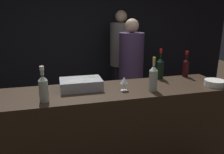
{
  "coord_description": "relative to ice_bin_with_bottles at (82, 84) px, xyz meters",
  "views": [
    {
      "loc": [
        -0.53,
        -1.71,
        1.74
      ],
      "look_at": [
        0.0,
        0.34,
        1.15
      ],
      "focal_mm": 35.0,
      "sensor_mm": 36.0,
      "label": 1
    }
  ],
  "objects": [
    {
      "name": "ice_bin_with_bottles",
      "position": [
        0.0,
        0.0,
        0.0
      ],
      "size": [
        0.41,
        0.28,
        0.11
      ],
      "color": "#9EA0A5",
      "rests_on": "bar_counter"
    },
    {
      "name": "person_in_hoodie",
      "position": [
        0.93,
        1.71,
        -0.06
      ],
      "size": [
        0.39,
        0.39,
        1.84
      ],
      "rotation": [
        0.0,
        0.0,
        -1.34
      ],
      "color": "black",
      "rests_on": "ground_plane"
    },
    {
      "name": "bar_counter",
      "position": [
        0.3,
        -0.09,
        -0.57
      ],
      "size": [
        2.44,
        0.61,
        1.03
      ],
      "color": "#2D2116",
      "rests_on": "ground_plane"
    },
    {
      "name": "candle_votive",
      "position": [
        0.75,
        -0.06,
        -0.03
      ],
      "size": [
        0.07,
        0.07,
        0.05
      ],
      "color": "silver",
      "rests_on": "bar_counter"
    },
    {
      "name": "red_wine_bottle_tall",
      "position": [
        1.28,
        0.16,
        0.07
      ],
      "size": [
        0.07,
        0.07,
        0.31
      ],
      "color": "black",
      "rests_on": "bar_counter"
    },
    {
      "name": "bowl_white",
      "position": [
        1.37,
        -0.25,
        -0.02
      ],
      "size": [
        0.21,
        0.21,
        0.06
      ],
      "color": "silver",
      "rests_on": "bar_counter"
    },
    {
      "name": "red_wine_bottle_burgundy",
      "position": [
        0.93,
        0.15,
        0.08
      ],
      "size": [
        0.08,
        0.08,
        0.35
      ],
      "color": "black",
      "rests_on": "bar_counter"
    },
    {
      "name": "white_wine_bottle",
      "position": [
        -0.35,
        -0.25,
        0.07
      ],
      "size": [
        0.08,
        0.08,
        0.31
      ],
      "color": "#9EA899",
      "rests_on": "bar_counter"
    },
    {
      "name": "wine_glass",
      "position": [
        0.4,
        -0.15,
        0.04
      ],
      "size": [
        0.08,
        0.08,
        0.14
      ],
      "color": "silver",
      "rests_on": "bar_counter"
    },
    {
      "name": "person_blond_tee",
      "position": [
        0.91,
        1.08,
        -0.14
      ],
      "size": [
        0.39,
        0.39,
        1.71
      ],
      "rotation": [
        0.0,
        0.0,
        -2.55
      ],
      "color": "black",
      "rests_on": "ground_plane"
    },
    {
      "name": "wall_back_chalkboard",
      "position": [
        0.3,
        2.21,
        0.31
      ],
      "size": [
        6.4,
        0.06,
        2.8
      ],
      "color": "black",
      "rests_on": "ground_plane"
    },
    {
      "name": "rose_wine_bottle",
      "position": [
        0.67,
        -0.23,
        0.08
      ],
      "size": [
        0.08,
        0.08,
        0.34
      ],
      "color": "#9EA899",
      "rests_on": "bar_counter"
    }
  ]
}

